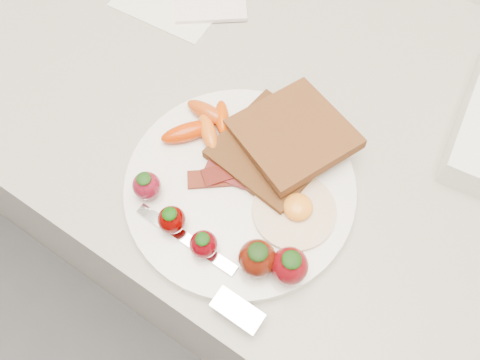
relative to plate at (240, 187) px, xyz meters
The scene contains 9 objects.
counter 0.48m from the plate, 84.86° to the left, with size 2.00×0.60×0.90m, color gray.
plate is the anchor object (origin of this frame).
toast_lower 0.06m from the plate, 80.52° to the left, with size 0.12×0.12×0.01m, color #33220C.
toast_upper 0.09m from the plate, 75.12° to the left, with size 0.12×0.12×0.01m, color #3E1B0F.
fried_egg 0.07m from the plate, ahead, with size 0.11×0.11×0.02m.
bacon_strips 0.02m from the plate, 154.94° to the left, with size 0.10×0.09×0.01m.
baby_carrots 0.09m from the plate, 153.61° to the left, with size 0.08×0.10×0.02m.
strawberries 0.08m from the plate, 64.95° to the right, with size 0.22×0.06×0.05m.
fork 0.11m from the plate, 74.38° to the right, with size 0.18×0.05×0.00m.
Camera 1 is at (0.12, 1.36, 1.41)m, focal length 35.00 mm.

